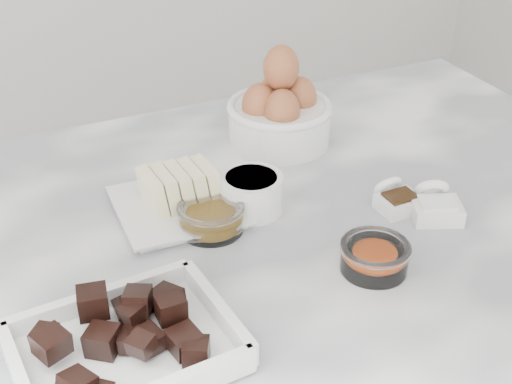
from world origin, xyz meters
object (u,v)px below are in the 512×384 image
chocolate_dish (125,342)px  butter_plate (175,197)px  egg_bowl (280,112)px  salt_spoon (435,205)px  sugar_ramekin (251,192)px  honey_bowl (211,217)px  vanilla_spoon (396,198)px  zest_bowl (375,256)px

chocolate_dish → butter_plate: 0.27m
butter_plate → egg_bowl: 0.25m
butter_plate → salt_spoon: bearing=-25.5°
sugar_ramekin → salt_spoon: size_ratio=0.92×
salt_spoon → sugar_ramekin: bearing=152.1°
sugar_ramekin → salt_spoon: sugar_ramekin is taller
honey_bowl → sugar_ramekin: bearing=18.7°
butter_plate → salt_spoon: (0.31, -0.15, -0.01)m
butter_plate → egg_bowl: egg_bowl is taller
chocolate_dish → butter_plate: size_ratio=1.40×
butter_plate → salt_spoon: 0.34m
butter_plate → vanilla_spoon: (0.27, -0.11, -0.01)m
sugar_ramekin → zest_bowl: bearing=-66.6°
vanilla_spoon → salt_spoon: salt_spoon is taller
chocolate_dish → honey_bowl: size_ratio=2.64×
zest_bowl → salt_spoon: salt_spoon is taller
chocolate_dish → butter_plate: bearing=60.3°
chocolate_dish → vanilla_spoon: size_ratio=3.36×
sugar_ramekin → honey_bowl: sugar_ramekin is taller
sugar_ramekin → egg_bowl: bearing=53.2°
honey_bowl → vanilla_spoon: size_ratio=1.27×
chocolate_dish → zest_bowl: size_ratio=2.74×
chocolate_dish → egg_bowl: 0.50m
egg_bowl → vanilla_spoon: size_ratio=2.40×
chocolate_dish → honey_bowl: 0.24m
butter_plate → honey_bowl: size_ratio=1.89×
chocolate_dish → zest_bowl: bearing=4.2°
zest_bowl → honey_bowl: bearing=132.5°
egg_bowl → honey_bowl: bearing=-135.5°
honey_bowl → butter_plate: bearing=116.5°
egg_bowl → salt_spoon: egg_bowl is taller
vanilla_spoon → butter_plate: bearing=158.0°
butter_plate → vanilla_spoon: bearing=-22.0°
egg_bowl → zest_bowl: size_ratio=1.96×
vanilla_spoon → salt_spoon: (0.04, -0.04, 0.00)m
honey_bowl → salt_spoon: size_ratio=0.95×
chocolate_dish → egg_bowl: egg_bowl is taller
egg_bowl → butter_plate: bearing=-149.3°
butter_plate → egg_bowl: bearing=30.7°
chocolate_dish → sugar_ramekin: (0.23, 0.20, 0.00)m
egg_bowl → chocolate_dish: bearing=-133.9°
egg_bowl → honey_bowl: egg_bowl is taller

